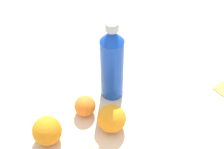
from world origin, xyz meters
TOP-DOWN VIEW (x-y plane):
  - ground_plane at (0.00, 0.00)m, footprint 2.40×2.40m
  - water_bottle at (0.03, 0.04)m, footprint 0.07×0.07m
  - orange_1 at (-0.07, 0.00)m, footprint 0.06×0.06m
  - orange_2 at (-0.20, -0.05)m, footprint 0.08×0.08m
  - orange_3 at (-0.02, -0.08)m, footprint 0.08×0.08m

SIDE VIEW (x-z plane):
  - ground_plane at x=0.00m, z-range 0.00..0.00m
  - orange_1 at x=-0.07m, z-range 0.00..0.06m
  - orange_2 at x=-0.20m, z-range 0.00..0.08m
  - orange_3 at x=-0.02m, z-range 0.00..0.08m
  - water_bottle at x=0.03m, z-range -0.01..0.26m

